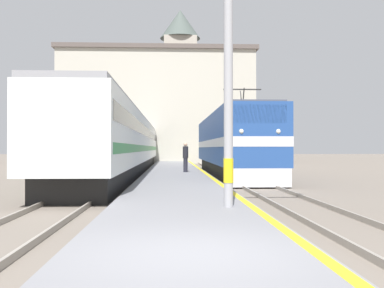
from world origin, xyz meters
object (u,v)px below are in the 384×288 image
passenger_train (130,143)px  catenary_mast (234,62)px  person_on_platform (186,156)px  clock_tower (180,79)px  locomotive_train (231,144)px

passenger_train → catenary_mast: (4.70, -23.67, 1.77)m
person_on_platform → clock_tower: clock_tower is taller
passenger_train → clock_tower: size_ratio=1.92×
catenary_mast → locomotive_train: bearing=82.6°
locomotive_train → catenary_mast: catenary_mast is taller
passenger_train → person_on_platform: 8.43m
passenger_train → clock_tower: 34.90m
locomotive_train → passenger_train: size_ratio=0.44×
catenary_mast → clock_tower: clock_tower is taller
person_on_platform → clock_tower: (0.50, 40.44, 11.01)m
clock_tower → person_on_platform: bearing=-90.7°
clock_tower → catenary_mast: bearing=-89.8°
passenger_train → person_on_platform: bearing=-61.2°
passenger_train → catenary_mast: size_ratio=6.16×
person_on_platform → clock_tower: 41.91m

